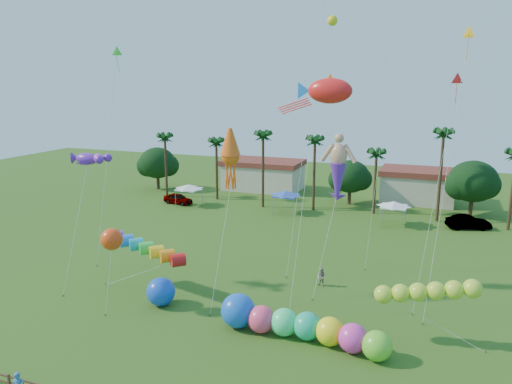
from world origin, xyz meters
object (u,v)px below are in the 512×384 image
(car_a, at_px, (178,199))
(caterpillar_inflatable, at_px, (296,325))
(blue_ball, at_px, (161,292))
(car_b, at_px, (468,222))
(spectator_b, at_px, (322,277))

(car_a, bearing_deg, caterpillar_inflatable, -129.07)
(caterpillar_inflatable, height_order, blue_ball, caterpillar_inflatable)
(car_a, height_order, car_b, car_b)
(spectator_b, relative_size, blue_ball, 0.72)
(car_b, height_order, spectator_b, car_b)
(car_b, distance_m, caterpillar_inflatable, 34.41)
(spectator_b, distance_m, blue_ball, 13.62)
(car_a, distance_m, blue_ball, 33.38)
(car_b, relative_size, spectator_b, 3.10)
(car_b, xyz_separation_m, caterpillar_inflatable, (-11.91, -32.28, 0.21))
(car_a, relative_size, spectator_b, 2.71)
(caterpillar_inflatable, relative_size, blue_ball, 5.41)
(spectator_b, bearing_deg, car_a, 159.67)
(car_b, bearing_deg, car_a, 73.87)
(car_b, xyz_separation_m, spectator_b, (-12.37, -22.86, -0.02))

